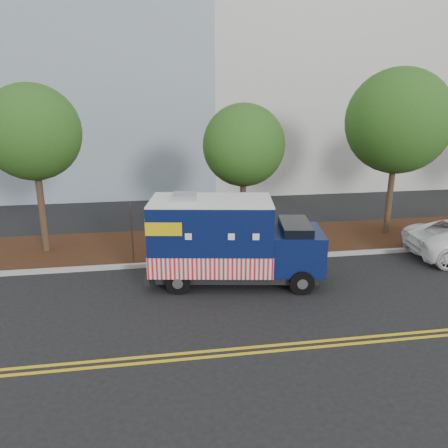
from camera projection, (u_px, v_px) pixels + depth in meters
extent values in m
plane|color=black|center=(207.00, 279.00, 15.22)|extent=(120.00, 120.00, 0.00)
cube|color=#9E9E99|center=(202.00, 262.00, 16.52)|extent=(120.00, 0.18, 0.15)
cube|color=black|center=(197.00, 244.00, 18.50)|extent=(120.00, 4.00, 0.15)
cube|color=gold|center=(228.00, 349.00, 11.01)|extent=(120.00, 0.10, 0.01)
cube|color=gold|center=(229.00, 355.00, 10.77)|extent=(120.00, 0.10, 0.01)
cylinder|color=#38281C|center=(42.00, 207.00, 17.00)|extent=(0.26, 0.26, 3.92)
sphere|color=#1F5016|center=(32.00, 132.00, 16.18)|extent=(3.58, 3.58, 3.58)
cylinder|color=#38281C|center=(243.00, 205.00, 18.50)|extent=(0.26, 0.26, 3.32)
sphere|color=#1F5016|center=(244.00, 145.00, 17.78)|extent=(3.37, 3.37, 3.37)
cylinder|color=#38281C|center=(390.00, 193.00, 19.23)|extent=(0.26, 0.26, 3.97)
sphere|color=#1F5016|center=(398.00, 121.00, 18.34)|extent=(4.40, 4.40, 4.40)
cube|color=#473828|center=(132.00, 236.00, 15.96)|extent=(0.06, 0.06, 2.40)
cube|color=black|center=(236.00, 270.00, 14.90)|extent=(5.51, 2.64, 0.26)
cube|color=#091441|center=(211.00, 234.00, 14.53)|extent=(4.27, 2.79, 2.27)
cube|color=red|center=(211.00, 257.00, 14.77)|extent=(4.32, 2.86, 0.71)
cube|color=white|center=(211.00, 200.00, 14.20)|extent=(4.27, 2.79, 0.06)
cube|color=#B7B7BA|center=(185.00, 197.00, 14.17)|extent=(0.87, 0.87, 0.21)
cube|color=#091441|center=(295.00, 249.00, 14.66)|extent=(2.01, 2.28, 1.32)
cube|color=black|center=(295.00, 231.00, 14.48)|extent=(1.23, 1.97, 0.61)
cube|color=black|center=(320.00, 261.00, 14.78)|extent=(0.38, 1.88, 0.28)
cube|color=black|center=(152.00, 269.00, 14.92)|extent=(0.52, 2.12, 0.26)
cube|color=#B7B7BA|center=(151.00, 233.00, 14.53)|extent=(0.32, 1.68, 1.79)
cube|color=#B7B7BA|center=(220.00, 223.00, 15.59)|extent=(1.68, 0.32, 1.04)
cube|color=yellow|center=(163.00, 229.00, 13.32)|extent=(1.12, 0.20, 0.42)
cube|color=yellow|center=(172.00, 210.00, 15.47)|extent=(1.12, 0.20, 0.42)
cylinder|color=black|center=(302.00, 282.00, 13.97)|extent=(0.83, 0.39, 0.79)
cylinder|color=black|center=(293.00, 260.00, 15.81)|extent=(0.83, 0.39, 0.79)
cylinder|color=black|center=(178.00, 282.00, 14.00)|extent=(0.83, 0.39, 0.79)
cylinder|color=black|center=(184.00, 260.00, 15.84)|extent=(0.83, 0.39, 0.79)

